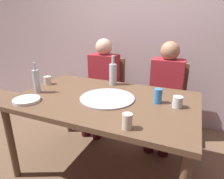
% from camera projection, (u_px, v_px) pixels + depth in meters
% --- Properties ---
extents(ground_plane, '(8.00, 8.00, 0.00)m').
position_uv_depth(ground_plane, '(105.00, 167.00, 1.97)').
color(ground_plane, brown).
extents(back_wall, '(6.00, 0.10, 2.60)m').
position_uv_depth(back_wall, '(144.00, 27.00, 2.61)').
color(back_wall, '#B29EA3').
rests_on(back_wall, ground_plane).
extents(dining_table, '(1.56, 0.97, 0.75)m').
position_uv_depth(dining_table, '(105.00, 106.00, 1.74)').
color(dining_table, brown).
rests_on(dining_table, ground_plane).
extents(pizza_tray, '(0.47, 0.47, 0.01)m').
position_uv_depth(pizza_tray, '(107.00, 98.00, 1.70)').
color(pizza_tray, '#ADADB2').
rests_on(pizza_tray, dining_table).
extents(wine_bottle, '(0.06, 0.06, 0.28)m').
position_uv_depth(wine_bottle, '(37.00, 81.00, 1.81)').
color(wine_bottle, '#B2BCC1').
rests_on(wine_bottle, dining_table).
extents(beer_bottle, '(0.08, 0.08, 0.31)m').
position_uv_depth(beer_bottle, '(113.00, 74.00, 2.03)').
color(beer_bottle, '#B2BCC1').
rests_on(beer_bottle, dining_table).
extents(tumbler_near, '(0.08, 0.08, 0.09)m').
position_uv_depth(tumbler_near, '(48.00, 80.00, 2.06)').
color(tumbler_near, beige).
rests_on(tumbler_near, dining_table).
extents(tumbler_far, '(0.07, 0.07, 0.10)m').
position_uv_depth(tumbler_far, '(127.00, 121.00, 1.22)').
color(tumbler_far, beige).
rests_on(tumbler_far, dining_table).
extents(wine_glass, '(0.08, 0.08, 0.09)m').
position_uv_depth(wine_glass, '(178.00, 102.00, 1.52)').
color(wine_glass, silver).
rests_on(wine_glass, dining_table).
extents(soda_can, '(0.07, 0.07, 0.12)m').
position_uv_depth(soda_can, '(158.00, 96.00, 1.60)').
color(soda_can, '#337AC1').
rests_on(soda_can, dining_table).
extents(plate_stack, '(0.22, 0.22, 0.02)m').
position_uv_depth(plate_stack, '(27.00, 100.00, 1.64)').
color(plate_stack, white).
rests_on(plate_stack, dining_table).
extents(chair_left, '(0.44, 0.44, 0.90)m').
position_uv_depth(chair_left, '(106.00, 87.00, 2.70)').
color(chair_left, brown).
rests_on(chair_left, ground_plane).
extents(chair_right, '(0.44, 0.44, 0.90)m').
position_uv_depth(chair_right, '(166.00, 95.00, 2.40)').
color(chair_right, brown).
rests_on(chair_right, ground_plane).
extents(guest_in_sweater, '(0.36, 0.56, 1.17)m').
position_uv_depth(guest_in_sweater, '(101.00, 81.00, 2.53)').
color(guest_in_sweater, maroon).
rests_on(guest_in_sweater, ground_plane).
extents(guest_in_beanie, '(0.36, 0.56, 1.17)m').
position_uv_depth(guest_in_beanie, '(165.00, 89.00, 2.23)').
color(guest_in_beanie, maroon).
rests_on(guest_in_beanie, ground_plane).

